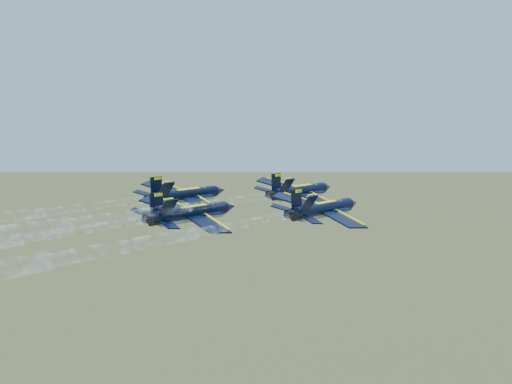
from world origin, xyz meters
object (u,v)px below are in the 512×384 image
at_px(jet_lead, 301,191).
at_px(jet_right, 324,209).
at_px(jet_slot, 192,213).
at_px(jet_left, 187,195).

xyz_separation_m(jet_lead, jet_right, (8.90, -13.59, 0.00)).
height_order(jet_lead, jet_slot, same).
distance_m(jet_lead, jet_slot, 23.91).
relative_size(jet_right, jet_slot, 1.00).
height_order(jet_lead, jet_right, same).
xyz_separation_m(jet_left, jet_right, (21.71, -2.98, 0.00)).
distance_m(jet_lead, jet_left, 16.63).
xyz_separation_m(jet_lead, jet_slot, (-4.24, -23.53, 0.00)).
height_order(jet_left, jet_slot, same).
bearing_deg(jet_right, jet_left, -179.30).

